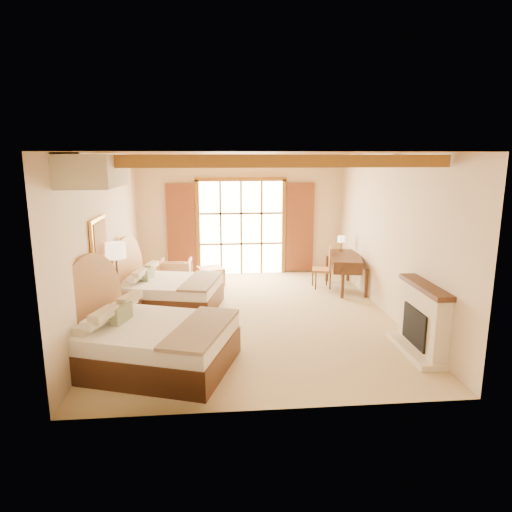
{
  "coord_description": "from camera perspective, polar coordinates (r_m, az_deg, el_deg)",
  "views": [
    {
      "loc": [
        -0.71,
        -8.7,
        3.15
      ],
      "look_at": [
        0.1,
        0.2,
        1.19
      ],
      "focal_mm": 32.0,
      "sensor_mm": 36.0,
      "label": 1
    }
  ],
  "objects": [
    {
      "name": "ceiling",
      "position": [
        8.73,
        -0.57,
        12.71
      ],
      "size": [
        7.0,
        7.0,
        0.0
      ],
      "primitive_type": "plane",
      "rotation": [
        3.14,
        0.0,
        0.0
      ],
      "color": "#B77D3B",
      "rests_on": "ground"
    },
    {
      "name": "floor",
      "position": [
        9.28,
        -0.53,
        -7.47
      ],
      "size": [
        7.0,
        7.0,
        0.0
      ],
      "primitive_type": "plane",
      "color": "tan",
      "rests_on": "ground"
    },
    {
      "name": "wall_back",
      "position": [
        12.31,
        -1.89,
        5.15
      ],
      "size": [
        5.5,
        0.0,
        5.5
      ],
      "primitive_type": "plane",
      "rotation": [
        1.57,
        0.0,
        0.0
      ],
      "color": "beige",
      "rests_on": "ground"
    },
    {
      "name": "desk_lamp",
      "position": [
        11.52,
        10.64,
        2.01
      ],
      "size": [
        0.19,
        0.19,
        0.38
      ],
      "color": "#392718",
      "rests_on": "desk"
    },
    {
      "name": "desk_chair",
      "position": [
        11.24,
        8.3,
        -2.37
      ],
      "size": [
        0.53,
        0.53,
        1.01
      ],
      "rotation": [
        0.0,
        0.0,
        -0.22
      ],
      "color": "#A36D33",
      "rests_on": "floor"
    },
    {
      "name": "nightstand",
      "position": [
        8.92,
        -16.35,
        -6.69
      ],
      "size": [
        0.67,
        0.67,
        0.62
      ],
      "primitive_type": "cube",
      "rotation": [
        0.0,
        0.0,
        -0.36
      ],
      "color": "#4E2416",
      "rests_on": "floor"
    },
    {
      "name": "armchair",
      "position": [
        11.39,
        -9.99,
        -2.05
      ],
      "size": [
        0.78,
        0.8,
        0.69
      ],
      "primitive_type": "imported",
      "rotation": [
        0.0,
        0.0,
        -3.19
      ],
      "color": "tan",
      "rests_on": "floor"
    },
    {
      "name": "bed_near",
      "position": [
        7.19,
        -13.96,
        -10.07
      ],
      "size": [
        2.76,
        2.33,
        1.48
      ],
      "rotation": [
        0.0,
        0.0,
        -0.33
      ],
      "color": "#4E2416",
      "rests_on": "floor"
    },
    {
      "name": "french_doors",
      "position": [
        12.3,
        -1.86,
        3.49
      ],
      "size": [
        3.95,
        0.08,
        2.6
      ],
      "color": "white",
      "rests_on": "ground"
    },
    {
      "name": "wall_left",
      "position": [
        9.06,
        -18.16,
        1.92
      ],
      "size": [
        0.0,
        7.0,
        7.0
      ],
      "primitive_type": "plane",
      "rotation": [
        1.57,
        0.0,
        1.57
      ],
      "color": "beige",
      "rests_on": "ground"
    },
    {
      "name": "wall_right",
      "position": [
        9.49,
        16.26,
        2.48
      ],
      "size": [
        0.0,
        7.0,
        7.0
      ],
      "primitive_type": "plane",
      "rotation": [
        1.57,
        0.0,
        -1.57
      ],
      "color": "beige",
      "rests_on": "ground"
    },
    {
      "name": "bed_far",
      "position": [
        9.82,
        -11.53,
        -4.14
      ],
      "size": [
        2.31,
        1.92,
        1.32
      ],
      "rotation": [
        0.0,
        0.0,
        -0.23
      ],
      "color": "#4E2416",
      "rests_on": "floor"
    },
    {
      "name": "floor_lamp",
      "position": [
        8.61,
        -17.1,
        0.02
      ],
      "size": [
        0.35,
        0.35,
        1.63
      ],
      "color": "#392718",
      "rests_on": "floor"
    },
    {
      "name": "ottoman",
      "position": [
        11.5,
        -5.7,
        -2.48
      ],
      "size": [
        0.74,
        0.74,
        0.42
      ],
      "primitive_type": "cube",
      "rotation": [
        0.0,
        0.0,
        0.33
      ],
      "color": "#A97746",
      "rests_on": "floor"
    },
    {
      "name": "desk",
      "position": [
        11.18,
        11.15,
        -1.85
      ],
      "size": [
        0.99,
        1.66,
        0.83
      ],
      "rotation": [
        0.0,
        0.0,
        -0.23
      ],
      "color": "#4E2416",
      "rests_on": "floor"
    },
    {
      "name": "fireplace",
      "position": [
        7.92,
        20.01,
        -7.85
      ],
      "size": [
        0.46,
        1.4,
        1.16
      ],
      "color": "beige",
      "rests_on": "ground"
    },
    {
      "name": "ceiling_beams",
      "position": [
        8.73,
        -0.57,
        11.93
      ],
      "size": [
        5.39,
        4.6,
        0.18
      ],
      "primitive_type": null,
      "color": "#93641E",
      "rests_on": "ceiling"
    },
    {
      "name": "painting",
      "position": [
        8.31,
        -19.03,
        2.0
      ],
      "size": [
        0.06,
        0.95,
        0.75
      ],
      "color": "gold",
      "rests_on": "wall_left"
    },
    {
      "name": "canopy_valance",
      "position": [
        6.91,
        -19.68,
        10.02
      ],
      "size": [
        0.7,
        1.4,
        0.45
      ],
      "primitive_type": "cube",
      "color": "beige",
      "rests_on": "ceiling"
    }
  ]
}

